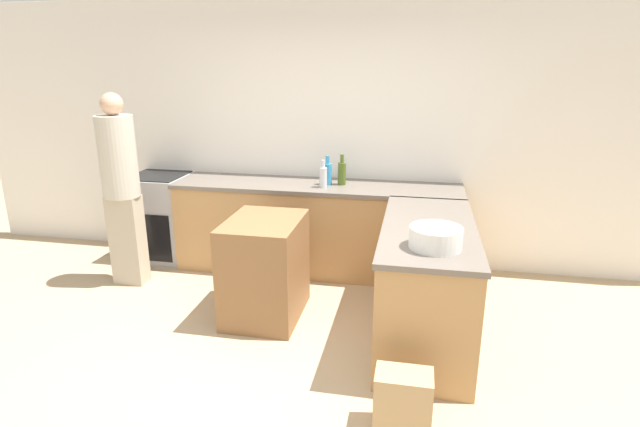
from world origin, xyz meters
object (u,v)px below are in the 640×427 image
(olive_oil_bottle, at_px, (342,173))
(paper_bag, at_px, (403,401))
(range_oven, at_px, (161,217))
(vinegar_bottle_clear, at_px, (323,177))
(island_table, at_px, (265,268))
(mixing_bowl, at_px, (436,238))
(dish_soap_bottle, at_px, (328,173))
(person_by_range, at_px, (121,184))

(olive_oil_bottle, xyz_separation_m, paper_bag, (0.72, -2.26, -0.84))
(olive_oil_bottle, height_order, paper_bag, olive_oil_bottle)
(range_oven, height_order, vinegar_bottle_clear, vinegar_bottle_clear)
(island_table, distance_m, mixing_bowl, 1.55)
(mixing_bowl, height_order, dish_soap_bottle, dish_soap_bottle)
(island_table, height_order, person_by_range, person_by_range)
(island_table, height_order, mixing_bowl, mixing_bowl)
(range_oven, distance_m, olive_oil_bottle, 2.07)
(island_table, xyz_separation_m, dish_soap_bottle, (0.34, 1.05, 0.60))
(person_by_range, bearing_deg, dish_soap_bottle, 20.36)
(olive_oil_bottle, bearing_deg, range_oven, -179.66)
(range_oven, bearing_deg, person_by_range, -88.33)
(range_oven, relative_size, person_by_range, 0.51)
(olive_oil_bottle, bearing_deg, mixing_bowl, -61.63)
(olive_oil_bottle, xyz_separation_m, person_by_range, (-1.97, -0.70, -0.04))
(vinegar_bottle_clear, height_order, olive_oil_bottle, olive_oil_bottle)
(mixing_bowl, bearing_deg, dish_soap_bottle, 122.44)
(dish_soap_bottle, relative_size, olive_oil_bottle, 0.96)
(dish_soap_bottle, bearing_deg, person_by_range, -159.64)
(dish_soap_bottle, bearing_deg, vinegar_bottle_clear, -99.35)
(range_oven, bearing_deg, vinegar_bottle_clear, -4.18)
(mixing_bowl, height_order, paper_bag, mixing_bowl)
(dish_soap_bottle, bearing_deg, mixing_bowl, -57.56)
(dish_soap_bottle, height_order, person_by_range, person_by_range)
(island_table, distance_m, person_by_range, 1.64)
(vinegar_bottle_clear, height_order, person_by_range, person_by_range)
(range_oven, height_order, island_table, range_oven)
(olive_oil_bottle, bearing_deg, person_by_range, -160.37)
(range_oven, relative_size, dish_soap_bottle, 3.19)
(vinegar_bottle_clear, bearing_deg, mixing_bowl, -54.91)
(person_by_range, bearing_deg, range_oven, 91.67)
(island_table, height_order, paper_bag, island_table)
(dish_soap_bottle, xyz_separation_m, paper_bag, (0.86, -2.24, -0.84))
(island_table, relative_size, mixing_bowl, 2.46)
(range_oven, relative_size, mixing_bowl, 2.67)
(island_table, relative_size, vinegar_bottle_clear, 3.18)
(island_table, xyz_separation_m, olive_oil_bottle, (0.48, 1.08, 0.61))
(vinegar_bottle_clear, relative_size, paper_bag, 0.71)
(range_oven, xyz_separation_m, vinegar_bottle_clear, (1.83, -0.13, 0.56))
(island_table, height_order, vinegar_bottle_clear, vinegar_bottle_clear)
(dish_soap_bottle, height_order, olive_oil_bottle, olive_oil_bottle)
(island_table, bearing_deg, paper_bag, -44.64)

